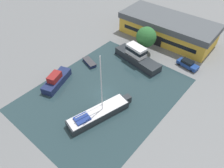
# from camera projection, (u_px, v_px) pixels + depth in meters

# --- Properties ---
(ground_plane) EXTENTS (440.00, 440.00, 0.00)m
(ground_plane) POSITION_uv_depth(u_px,v_px,m) (104.00, 94.00, 41.63)
(ground_plane) COLOR slate
(water_canal) EXTENTS (23.22, 30.35, 0.01)m
(water_canal) POSITION_uv_depth(u_px,v_px,m) (104.00, 94.00, 41.63)
(water_canal) COLOR #23383D
(water_canal) RESTS_ON ground
(warehouse_building) EXTENTS (24.05, 10.95, 5.29)m
(warehouse_building) POSITION_uv_depth(u_px,v_px,m) (168.00, 28.00, 55.10)
(warehouse_building) COLOR gold
(warehouse_building) RESTS_ON ground
(quay_tree_near_building) EXTENTS (4.62, 4.62, 6.31)m
(quay_tree_near_building) POSITION_uv_depth(u_px,v_px,m) (146.00, 37.00, 49.34)
(quay_tree_near_building) COLOR brown
(quay_tree_near_building) RESTS_ON ground
(parked_car) EXTENTS (4.91, 2.40, 1.61)m
(parked_car) POSITION_uv_depth(u_px,v_px,m) (188.00, 64.00, 47.21)
(parked_car) COLOR navy
(parked_car) RESTS_ON ground
(sailboat_moored) EXTENTS (5.48, 12.41, 12.36)m
(sailboat_moored) POSITION_uv_depth(u_px,v_px,m) (99.00, 113.00, 37.21)
(sailboat_moored) COLOR #23282D
(sailboat_moored) RESTS_ON water_canal
(motor_cruiser) EXTENTS (12.00, 5.07, 3.83)m
(motor_cruiser) POSITION_uv_depth(u_px,v_px,m) (137.00, 56.00, 48.27)
(motor_cruiser) COLOR #23282D
(motor_cruiser) RESTS_ON water_canal
(small_dinghy) EXTENTS (4.17, 2.60, 0.72)m
(small_dinghy) POSITION_uv_depth(u_px,v_px,m) (89.00, 62.00, 48.38)
(small_dinghy) COLOR #19234C
(small_dinghy) RESTS_ON water_canal
(cabin_boat) EXTENTS (4.62, 7.76, 2.64)m
(cabin_boat) POSITION_uv_depth(u_px,v_px,m) (56.00, 80.00, 43.11)
(cabin_boat) COLOR #19234C
(cabin_boat) RESTS_ON water_canal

